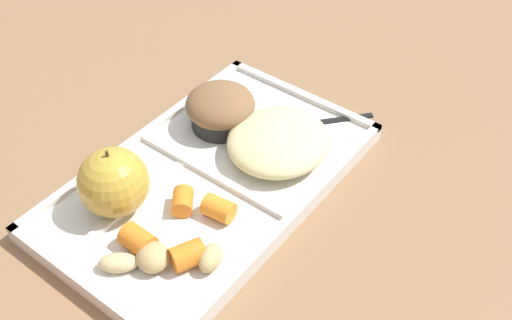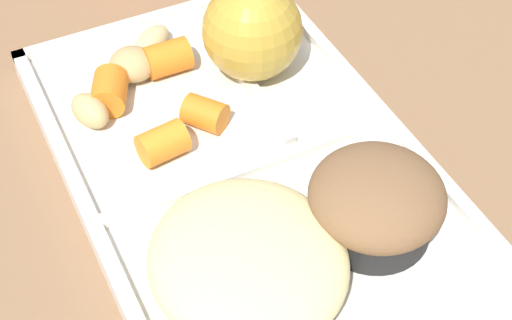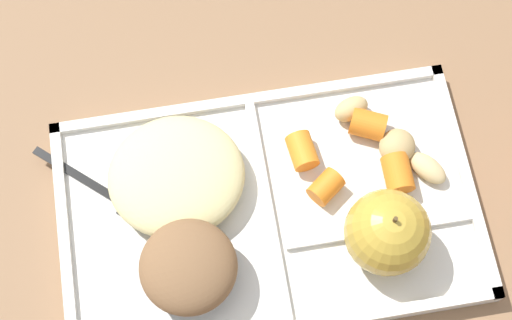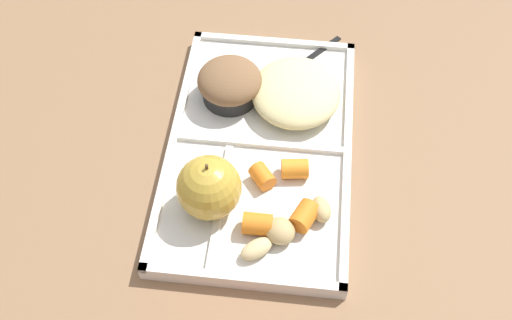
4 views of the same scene
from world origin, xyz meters
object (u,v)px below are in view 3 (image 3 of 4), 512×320
lunch_tray (269,211)px  bran_muffin (189,268)px  green_apple (387,232)px  plastic_fork (111,196)px

lunch_tray → bran_muffin: bearing=31.6°
green_apple → bran_muffin: 0.17m
green_apple → plastic_fork: 0.25m
plastic_fork → lunch_tray: bearing=165.6°
bran_muffin → plastic_fork: size_ratio=0.70×
lunch_tray → green_apple: green_apple is taller
green_apple → plastic_fork: size_ratio=0.67×
green_apple → lunch_tray: bearing=-27.0°
lunch_tray → green_apple: size_ratio=4.68×
bran_muffin → plastic_fork: bearing=-53.4°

